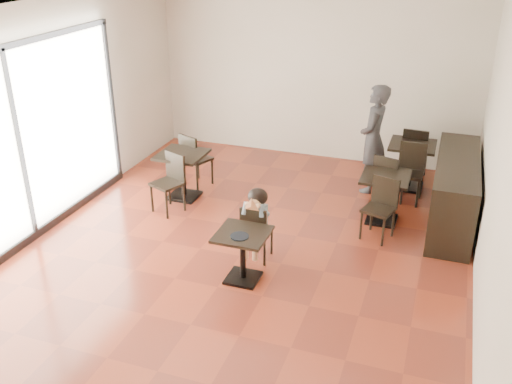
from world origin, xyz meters
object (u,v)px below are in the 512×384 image
at_px(chair_mid_a, 389,180).
at_px(chair_mid_b, 379,210).
at_px(cafe_table_back, 410,166).
at_px(chair_back_b, 409,174).
at_px(child_chair, 257,231).
at_px(chair_left_a, 197,159).
at_px(cafe_table_left, 183,175).
at_px(child, 257,224).
at_px(cafe_table_mid, 383,199).
at_px(chair_left_b, 167,184).
at_px(chair_back_a, 415,153).
at_px(adult_patron, 373,139).
at_px(child_table, 243,256).

bearing_deg(chair_mid_a, chair_mid_b, 106.79).
xyz_separation_m(cafe_table_back, chair_back_b, (0.03, -0.55, 0.08)).
xyz_separation_m(child_chair, chair_left_a, (-1.77, 1.95, 0.06)).
xyz_separation_m(cafe_table_back, chair_mid_a, (-0.26, -0.83, 0.05)).
bearing_deg(cafe_table_left, chair_back_b, 16.90).
bearing_deg(child, chair_mid_a, 56.61).
bearing_deg(cafe_table_mid, cafe_table_back, 79.53).
xyz_separation_m(chair_left_b, chair_back_b, (3.49, 1.61, 0.01)).
bearing_deg(chair_back_a, child_chair, 66.82).
relative_size(cafe_table_left, chair_back_b, 0.81).
relative_size(chair_back_a, chair_back_b, 1.00).
bearing_deg(cafe_table_back, chair_mid_a, -107.05).
distance_m(child, chair_back_b, 3.00).
relative_size(child, chair_mid_a, 1.14).
xyz_separation_m(adult_patron, chair_back_a, (0.65, 0.75, -0.43)).
xyz_separation_m(adult_patron, chair_left_b, (-2.84, -1.86, -0.44)).
bearing_deg(chair_mid_b, cafe_table_left, -168.98).
xyz_separation_m(child_chair, chair_back_b, (1.72, 2.46, 0.07)).
xyz_separation_m(child_table, child, (0.00, 0.55, 0.17)).
bearing_deg(chair_back_a, child, 66.82).
bearing_deg(chair_mid_b, chair_back_b, 95.17).
relative_size(cafe_table_left, chair_mid_b, 0.87).
xyz_separation_m(adult_patron, cafe_table_back, (0.62, 0.30, -0.51)).
relative_size(child, cafe_table_back, 1.28).
bearing_deg(chair_mid_a, cafe_table_mid, 106.79).
xyz_separation_m(child, chair_mid_a, (1.44, 2.18, -0.06)).
height_order(cafe_table_left, chair_left_b, chair_left_b).
bearing_deg(chair_back_b, child_table, -116.47).
xyz_separation_m(child_table, cafe_table_back, (1.69, 3.56, 0.06)).
xyz_separation_m(cafe_table_mid, chair_mid_a, (0.00, 0.55, 0.07)).
height_order(cafe_table_mid, chair_left_a, chair_left_a).
height_order(adult_patron, chair_mid_a, adult_patron).
distance_m(child_table, cafe_table_back, 3.94).
xyz_separation_m(adult_patron, chair_left_a, (-2.84, -0.76, -0.44)).
relative_size(cafe_table_back, chair_left_a, 0.85).
distance_m(cafe_table_mid, chair_left_b, 3.30).
relative_size(cafe_table_mid, chair_left_b, 0.79).
height_order(cafe_table_mid, chair_left_b, chair_left_b).
relative_size(cafe_table_left, chair_left_a, 0.83).
bearing_deg(chair_mid_a, chair_left_b, 39.29).
relative_size(child_chair, child, 0.79).
bearing_deg(child, adult_patron, 68.47).
height_order(adult_patron, cafe_table_mid, adult_patron).
relative_size(chair_mid_a, chair_left_b, 0.96).
bearing_deg(chair_left_b, child, -3.24).
relative_size(child_table, child, 0.66).
bearing_deg(cafe_table_left, child_table, -47.84).
relative_size(child_table, chair_mid_a, 0.76).
bearing_deg(chair_left_a, child, 154.65).
bearing_deg(adult_patron, cafe_table_mid, 21.91).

